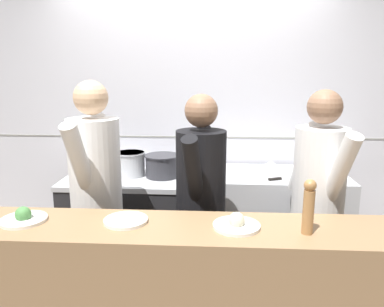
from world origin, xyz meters
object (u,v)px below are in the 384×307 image
Objects in this scene: braising_pot at (162,165)px; plated_dish_dessert at (237,224)px; plated_dish_appetiser at (126,220)px; chef_line at (317,202)px; chef_head_cook at (96,193)px; plated_dish_main at (23,218)px; pepper_mill at (309,206)px; stock_pot at (89,162)px; chef_sous at (201,202)px; mixing_bowl_steel at (271,167)px; chefs_knife at (285,178)px; oven_range at (129,223)px; sauce_pot at (130,163)px.

braising_pot reaches higher than plated_dish_dessert.
plated_dish_appetiser is 0.14× the size of chef_line.
chef_head_cook is 1.48m from chef_line.
plated_dish_main is at bearing -177.55° from plated_dish_appetiser.
chef_line is at bearing 70.31° from pepper_mill.
stock_pot is 1.99m from pepper_mill.
pepper_mill is at bearing -18.10° from chef_head_cook.
plated_dish_dessert is at bearing -3.41° from plated_dish_appetiser.
chef_sous is at bearing 5.40° from chef_head_cook.
plated_dish_appetiser is at bearing -91.60° from braising_pot.
chef_sous is (0.95, 0.51, -0.07)m from plated_dish_main.
stock_pot is at bearing -177.90° from mixing_bowl_steel.
plated_dish_dessert is (-0.45, -1.08, 0.06)m from chefs_knife.
pepper_mill reaches higher than braising_pot.
braising_pot is at bearing 127.21° from chef_sous.
plated_dish_main is 1.16m from plated_dish_dessert.
chef_sous reaches higher than plated_dish_appetiser.
plated_dish_dessert is at bearing 171.78° from pepper_mill.
oven_range is 0.86m from chef_head_cook.
plated_dish_main is 0.86× the size of pepper_mill.
sauce_pot is 1.20m from mixing_bowl_steel.
stock_pot is 0.20× the size of chef_sous.
chef_sous is at bearing 164.13° from chef_line.
sauce_pot is 0.16× the size of chef_sous.
plated_dish_dessert reaches higher than chefs_knife.
chef_head_cook is (-0.32, 0.51, -0.02)m from plated_dish_appetiser.
chef_line is at bearing 11.25° from chef_sous.
pepper_mill is at bearing -35.20° from chef_sous.
stock_pot is at bearing -176.70° from braising_pot.
plated_dish_main and plated_dish_dessert have the same top height.
plated_dish_main is (0.03, -1.19, -0.02)m from stock_pot.
chef_head_cook is (-1.28, -0.71, -0.02)m from mixing_bowl_steel.
oven_range is 1.67m from chef_line.
chef_head_cook is (0.26, -0.66, -0.04)m from stock_pot.
plated_dish_dessert is (0.60, -0.04, 0.01)m from plated_dish_appetiser.
stock_pot is 1.19m from plated_dish_main.
mixing_bowl_steel is 1.96m from plated_dish_main.
chef_sous reaches higher than pepper_mill.
stock_pot is (-0.31, -0.04, 0.56)m from oven_range.
pepper_mill is (1.54, -1.25, 0.11)m from stock_pot.
stock_pot reaches higher than mixing_bowl_steel.
plated_dish_main is at bearing -146.54° from chefs_knife.
mixing_bowl_steel is 1.21× the size of plated_dish_appetiser.
chef_sous is at bearing -46.68° from oven_range.
chef_line reaches higher than mixing_bowl_steel.
plated_dish_appetiser is at bearing -76.85° from oven_range.
braising_pot is 1.36m from plated_dish_main.
braising_pot reaches higher than plated_dish_appetiser.
plated_dish_appetiser is at bearing 174.80° from pepper_mill.
stock_pot is 1.87m from chef_line.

